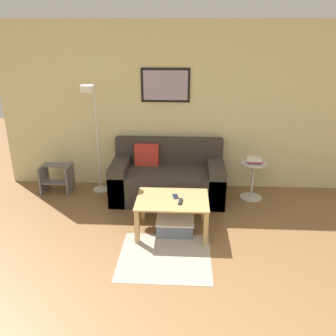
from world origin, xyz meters
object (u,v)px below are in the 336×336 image
Objects in this scene: storage_bin at (175,224)px; book_stack at (254,160)px; couch at (168,178)px; remote_control at (180,201)px; cell_phone at (175,196)px; floor_lamp at (93,123)px; side_table at (253,177)px; coffee_table at (172,205)px; step_stool at (57,178)px.

book_stack is (1.12, 1.02, 0.52)m from storage_bin.
couch reaches higher than remote_control.
floor_lamp is at bearing 130.95° from cell_phone.
coffee_table is at bearing -138.68° from side_table.
coffee_table is 6.36× the size of cell_phone.
couch is 11.84× the size of cell_phone.
side_table is 1.53m from remote_control.
floor_lamp reaches higher than book_stack.
storage_bin is at bearing -137.44° from side_table.
step_stool is at bearing 171.09° from floor_lamp.
couch is 11.06× the size of remote_control.
book_stack reaches higher than cell_phone.
couch is 1.13m from remote_control.
floor_lamp is at bearing -179.46° from book_stack.
coffee_table is at bearing 163.79° from storage_bin.
cell_phone is at bearing -37.07° from floor_lamp.
couch is at bearing 1.38° from floor_lamp.
side_table is at bearing 41.32° from coffee_table.
remote_control is at bearing -39.76° from floor_lamp.
side_table reaches higher than cell_phone.
cell_phone is (1.23, -0.93, -0.69)m from floor_lamp.
couch is 7.10× the size of book_stack.
storage_bin is 3.36× the size of cell_phone.
book_stack is at bearing -0.17° from couch.
cell_phone is 0.31× the size of step_stool.
coffee_table is 1.56m from book_stack.
floor_lamp is 2.41m from book_stack.
couch reaches higher than storage_bin.
remote_control reaches higher than cell_phone.
cell_phone is 2.17m from step_stool.
storage_bin is 1.90m from floor_lamp.
side_table is at bearing -1.44° from step_stool.
couch is 2.90× the size of side_table.
step_stool is at bearing 178.43° from book_stack.
storage_bin is at bearing -30.19° from step_stool.
remote_control is (0.21, -1.10, 0.16)m from couch.
step_stool is at bearing 149.81° from storage_bin.
cell_phone is (-0.06, 0.15, -0.01)m from remote_control.
remote_control is at bearing -133.95° from book_stack.
couch is at bearing 107.16° from remote_control.
remote_control reaches higher than coffee_table.
book_stack is at bearing 41.14° from coffee_table.
couch is at bearing 96.41° from coffee_table.
cell_phone reaches higher than storage_bin.
side_table is 1.48m from cell_phone.
floor_lamp is at bearing 140.85° from storage_bin.
coffee_table is at bearing -39.71° from floor_lamp.
cell_phone is at bearing 90.67° from storage_bin.
coffee_table is 1.73m from floor_lamp.
remote_control is at bearing -40.33° from coffee_table.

